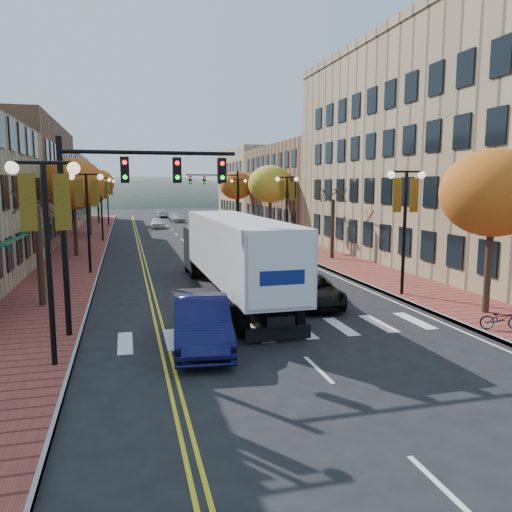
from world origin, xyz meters
TOP-DOWN VIEW (x-y plane):
  - ground at (0.00, 0.00)m, footprint 200.00×200.00m
  - sidewalk_left at (-9.00, 32.50)m, footprint 4.00×85.00m
  - sidewalk_right at (9.00, 32.50)m, footprint 4.00×85.00m
  - building_left_far at (-17.00, 61.00)m, footprint 12.00×26.00m
  - building_right_near at (18.50, 16.00)m, footprint 15.00×28.00m
  - building_right_mid at (18.50, 42.00)m, footprint 15.00×24.00m
  - building_right_far at (18.50, 64.00)m, footprint 15.00×20.00m
  - tree_left_a at (-9.00, 8.00)m, footprint 0.28×0.28m
  - tree_left_b at (-9.00, 24.00)m, footprint 4.48×4.48m
  - tree_left_c at (-9.00, 40.00)m, footprint 4.16×4.16m
  - tree_left_d at (-9.00, 58.00)m, footprint 4.61×4.61m
  - tree_right_a at (9.00, 2.00)m, footprint 4.16×4.16m
  - tree_right_b at (9.00, 18.00)m, footprint 0.28×0.28m
  - tree_right_c at (9.00, 34.00)m, footprint 4.48×4.48m
  - tree_right_d at (9.00, 50.00)m, footprint 4.35×4.35m
  - lamp_left_a at (-7.50, 0.00)m, footprint 1.96×0.36m
  - lamp_left_b at (-7.50, 16.00)m, footprint 1.96×0.36m
  - lamp_left_c at (-7.50, 34.00)m, footprint 1.96×0.36m
  - lamp_left_d at (-7.50, 52.00)m, footprint 1.96×0.36m
  - lamp_right_a at (7.50, 6.00)m, footprint 1.96×0.36m
  - lamp_right_b at (7.50, 24.00)m, footprint 1.96×0.36m
  - lamp_right_c at (7.50, 42.00)m, footprint 1.96×0.36m
  - traffic_mast_near at (-5.48, 3.00)m, footprint 6.10×0.35m
  - traffic_mast_far at (5.48, 42.00)m, footprint 6.10×0.34m
  - semi_truck at (-0.52, 8.00)m, footprint 2.76×15.71m
  - navy_sedan at (-3.02, 0.84)m, footprint 2.28×5.29m
  - black_suv at (2.73, 5.56)m, footprint 2.77×4.99m
  - car_far_white at (-1.55, 48.31)m, footprint 1.88×3.98m
  - car_far_silver at (1.88, 58.07)m, footprint 2.19×4.49m
  - car_far_oncoming at (0.50, 69.02)m, footprint 1.76×4.30m
  - bicycle at (7.80, -0.29)m, footprint 1.62×0.98m

SIDE VIEW (x-z plane):
  - ground at x=0.00m, z-range 0.00..0.00m
  - sidewalk_left at x=-9.00m, z-range 0.00..0.15m
  - sidewalk_right at x=9.00m, z-range 0.00..0.15m
  - bicycle at x=7.80m, z-range 0.15..0.95m
  - car_far_silver at x=1.88m, z-range 0.00..1.26m
  - car_far_white at x=-1.55m, z-range 0.00..1.32m
  - black_suv at x=2.73m, z-range 0.00..1.32m
  - car_far_oncoming at x=0.50m, z-range 0.00..1.39m
  - navy_sedan at x=-3.02m, z-range 0.00..1.69m
  - tree_left_a at x=-9.00m, z-range 0.15..4.35m
  - tree_right_b at x=9.00m, z-range 0.15..4.35m
  - semi_truck at x=-0.52m, z-range 0.33..4.25m
  - lamp_left_a at x=-7.50m, z-range 1.27..7.32m
  - lamp_left_b at x=-7.50m, z-range 1.27..7.32m
  - lamp_left_c at x=-7.50m, z-range 1.27..7.32m
  - lamp_left_d at x=-7.50m, z-range 1.27..7.32m
  - lamp_right_a at x=7.50m, z-range 1.27..7.32m
  - lamp_right_b at x=7.50m, z-range 1.27..7.32m
  - lamp_right_c at x=7.50m, z-range 1.27..7.32m
  - building_left_far at x=-17.00m, z-range 0.00..9.50m
  - traffic_mast_near at x=-5.48m, z-range 1.42..8.42m
  - traffic_mast_far at x=5.48m, z-range 1.42..8.42m
  - building_right_mid at x=18.50m, z-range 0.00..10.00m
  - tree_left_c at x=-9.00m, z-range 1.71..8.40m
  - tree_right_a at x=9.00m, z-range 1.71..8.40m
  - tree_right_d at x=9.00m, z-range 1.79..8.79m
  - tree_left_b at x=-9.00m, z-range 1.84..9.05m
  - tree_right_c at x=9.00m, z-range 1.84..9.05m
  - building_right_far at x=18.50m, z-range 0.00..11.00m
  - tree_left_d at x=-9.00m, z-range 1.89..9.31m
  - building_right_near at x=18.50m, z-range 0.00..15.00m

